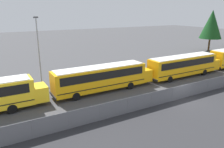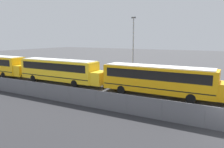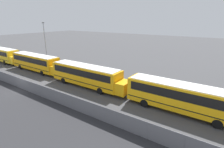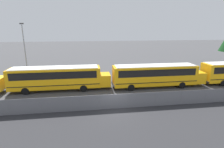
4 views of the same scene
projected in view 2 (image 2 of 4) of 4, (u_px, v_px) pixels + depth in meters
The scene contains 3 objects.
school_bus_2 at pixel (60, 69), 30.35m from camera, with size 13.68×2.57×3.30m.
school_bus_3 at pixel (160, 79), 23.48m from camera, with size 13.68×2.57×3.30m.
light_pole at pixel (133, 47), 31.76m from camera, with size 0.60×0.24×9.23m.
Camera 2 is at (-0.16, -15.85, 6.30)m, focal length 35.00 mm.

